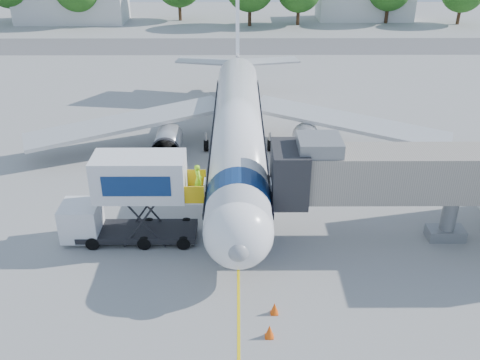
{
  "coord_description": "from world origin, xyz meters",
  "views": [
    {
      "loc": [
        -0.04,
        -34.03,
        18.04
      ],
      "look_at": [
        0.11,
        -5.44,
        3.2
      ],
      "focal_mm": 40.0,
      "sensor_mm": 36.0,
      "label": 1
    }
  ],
  "objects_px": {
    "aircraft": "(238,125)",
    "catering_hiloader": "(130,199)",
    "jet_bridge": "(379,174)",
    "ground_tug": "(201,357)"
  },
  "relations": [
    {
      "from": "aircraft",
      "to": "ground_tug",
      "type": "distance_m",
      "value": 21.54
    },
    {
      "from": "aircraft",
      "to": "catering_hiloader",
      "type": "relative_size",
      "value": 4.44
    },
    {
      "from": "aircraft",
      "to": "ground_tug",
      "type": "xyz_separation_m",
      "value": [
        -1.62,
        -21.37,
        -2.15
      ]
    },
    {
      "from": "jet_bridge",
      "to": "catering_hiloader",
      "type": "height_order",
      "value": "jet_bridge"
    },
    {
      "from": "jet_bridge",
      "to": "ground_tug",
      "type": "relative_size",
      "value": 3.27
    },
    {
      "from": "catering_hiloader",
      "to": "ground_tug",
      "type": "height_order",
      "value": "catering_hiloader"
    },
    {
      "from": "aircraft",
      "to": "jet_bridge",
      "type": "height_order",
      "value": "aircraft"
    },
    {
      "from": "catering_hiloader",
      "to": "ground_tug",
      "type": "relative_size",
      "value": 2.0
    },
    {
      "from": "aircraft",
      "to": "catering_hiloader",
      "type": "xyz_separation_m",
      "value": [
        -6.26,
        -11.12,
        -0.19
      ]
    },
    {
      "from": "catering_hiloader",
      "to": "jet_bridge",
      "type": "bearing_deg",
      "value": 0.01
    }
  ]
}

